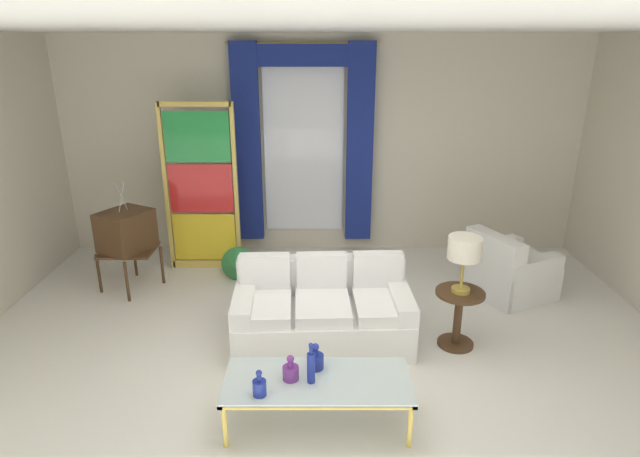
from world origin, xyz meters
TOP-DOWN VIEW (x-y plane):
  - ground_plane at (0.00, 0.00)m, footprint 16.00×16.00m
  - wall_rear at (0.00, 3.06)m, footprint 8.00×0.12m
  - ceiling_slab at (0.00, 0.80)m, footprint 8.00×7.60m
  - curtained_window at (-0.25, 2.89)m, footprint 2.00×0.17m
  - couch_white_long at (-0.00, 0.49)m, footprint 1.79×0.99m
  - coffee_table at (-0.04, -0.81)m, footprint 1.47×0.61m
  - bottle_blue_decanter at (-0.06, -0.65)m, footprint 0.13×0.13m
  - bottle_crystal_tall at (-0.47, -0.99)m, footprint 0.10×0.10m
  - bottle_amber_squat at (-0.09, -0.84)m, footprint 0.06×0.06m
  - bottle_ruby_flask at (-0.25, -0.80)m, footprint 0.13×0.13m
  - vintage_tv at (-2.35, 1.65)m, footprint 0.73×0.76m
  - armchair_white at (2.22, 1.47)m, footprint 1.08×1.07m
  - stained_glass_divider at (-1.56, 2.28)m, footprint 0.95×0.05m
  - peacock_figurine at (-1.07, 1.81)m, footprint 0.44×0.60m
  - round_side_table at (1.35, 0.34)m, footprint 0.48×0.48m
  - table_lamp_brass at (1.35, 0.34)m, footprint 0.32×0.32m

SIDE VIEW (x-z plane):
  - ground_plane at x=0.00m, z-range 0.00..0.00m
  - peacock_figurine at x=-1.07m, z-range -0.03..0.47m
  - armchair_white at x=2.22m, z-range -0.11..0.69m
  - couch_white_long at x=0.00m, z-range -0.13..0.73m
  - round_side_table at x=1.35m, z-range 0.06..0.65m
  - coffee_table at x=-0.04m, z-range 0.17..0.58m
  - bottle_ruby_flask at x=-0.25m, z-range 0.37..0.59m
  - bottle_crystal_tall at x=-0.47m, z-range 0.38..0.59m
  - bottle_blue_decanter at x=-0.06m, z-range 0.37..0.60m
  - bottle_amber_squat at x=-0.09m, z-range 0.38..0.73m
  - vintage_tv at x=-2.35m, z-range 0.06..1.40m
  - table_lamp_brass at x=1.35m, z-range 0.74..1.31m
  - stained_glass_divider at x=-1.56m, z-range -0.04..2.16m
  - wall_rear at x=0.00m, z-range 0.00..3.00m
  - curtained_window at x=-0.25m, z-range 0.39..3.09m
  - ceiling_slab at x=0.00m, z-range 3.00..3.04m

